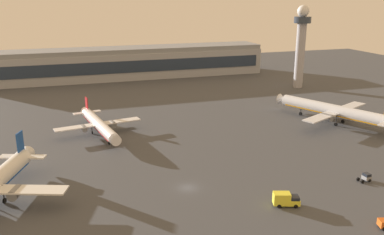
# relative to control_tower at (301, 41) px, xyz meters

# --- Properties ---
(ground_plane) EXTENTS (416.00, 416.00, 0.00)m
(ground_plane) POSITION_rel_control_tower_xyz_m (-84.92, -88.87, -22.70)
(ground_plane) COLOR #424449
(terminal_building) EXTENTS (152.09, 22.40, 16.40)m
(terminal_building) POSITION_rel_control_tower_xyz_m (-76.33, 50.96, -14.61)
(terminal_building) COLOR #9EA3AD
(terminal_building) RESTS_ON ground
(control_tower) EXTENTS (8.00, 8.00, 39.35)m
(control_tower) POSITION_rel_control_tower_xyz_m (0.00, 0.00, 0.00)
(control_tower) COLOR #A8A8B2
(control_tower) RESTS_ON ground
(airplane_far_stand) EXTENTS (34.70, 43.90, 11.97)m
(airplane_far_stand) POSITION_rel_control_tower_xyz_m (-20.15, -56.11, -18.18)
(airplane_far_stand) COLOR silver
(airplane_far_stand) RESTS_ON ground
(airplane_mid_apron) EXTENTS (28.25, 36.12, 9.30)m
(airplane_mid_apron) POSITION_rel_control_tower_xyz_m (-100.88, -42.90, -19.19)
(airplane_mid_apron) COLOR white
(airplane_mid_apron) RESTS_ON ground
(catering_truck) EXTENTS (6.10, 3.99, 3.05)m
(catering_truck) POSITION_rel_control_tower_xyz_m (-67.36, -103.75, -21.12)
(catering_truck) COLOR yellow
(catering_truck) RESTS_ON ground
(pushback_tug) EXTENTS (3.13, 1.90, 2.05)m
(pushback_tug) POSITION_rel_control_tower_xyz_m (-42.18, -98.96, -21.63)
(pushback_tug) COLOR gray
(pushback_tug) RESTS_ON ground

